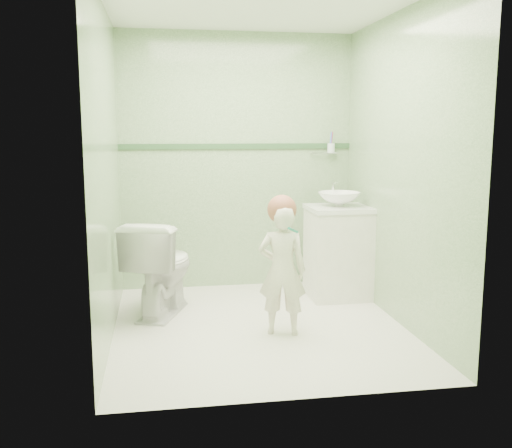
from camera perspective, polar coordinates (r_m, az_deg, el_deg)
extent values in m
plane|color=white|center=(4.57, 0.31, -10.00)|extent=(2.50, 2.50, 0.00)
cube|color=#80A575|center=(5.56, -1.86, 6.07)|extent=(2.20, 0.04, 2.40)
cube|color=#80A575|center=(3.10, 4.22, 3.58)|extent=(2.20, 0.04, 2.40)
cube|color=#80A575|center=(4.28, -14.40, 4.86)|extent=(0.04, 2.50, 2.40)
cube|color=#80A575|center=(4.64, 13.90, 5.19)|extent=(0.04, 2.50, 2.40)
plane|color=white|center=(4.41, 0.34, 20.95)|extent=(2.50, 2.50, 0.00)
cube|color=#305531|center=(5.54, -1.85, 7.62)|extent=(2.20, 0.02, 0.05)
cube|color=silver|center=(5.31, 8.01, -2.88)|extent=(0.52, 0.50, 0.80)
cube|color=white|center=(5.24, 8.11, 1.51)|extent=(0.54, 0.52, 0.04)
imported|color=white|center=(5.23, 8.13, 2.42)|extent=(0.37, 0.37, 0.13)
cylinder|color=silver|center=(5.41, 7.51, 3.26)|extent=(0.03, 0.03, 0.18)
cylinder|color=silver|center=(5.36, 7.68, 4.06)|extent=(0.02, 0.12, 0.02)
cylinder|color=silver|center=(5.68, 6.70, 6.89)|extent=(0.26, 0.02, 0.02)
cylinder|color=silver|center=(5.67, 7.35, 7.38)|extent=(0.07, 0.07, 0.09)
cylinder|color=#683F9D|center=(5.66, 7.39, 8.09)|extent=(0.01, 0.01, 0.17)
cylinder|color=#487BE0|center=(5.67, 7.30, 8.09)|extent=(0.01, 0.01, 0.17)
cylinder|color=red|center=(5.68, 7.42, 8.09)|extent=(0.01, 0.01, 0.17)
imported|color=white|center=(4.84, -9.30, -4.16)|extent=(0.68, 0.88, 0.79)
imported|color=white|center=(4.30, 2.58, -4.54)|extent=(0.40, 0.31, 0.97)
sphere|color=#A05A42|center=(4.24, 2.55, 1.43)|extent=(0.21, 0.21, 0.21)
cylinder|color=#128164|center=(4.10, 3.65, -0.61)|extent=(0.10, 0.12, 0.06)
cube|color=white|center=(4.14, 2.84, 0.07)|extent=(0.03, 0.03, 0.02)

